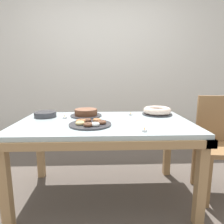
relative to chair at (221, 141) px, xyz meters
name	(u,v)px	position (x,y,z in m)	size (l,w,h in m)	color
ground_plane	(105,195)	(-1.11, -0.04, -0.52)	(12.00, 12.00, 0.00)	#564C44
wall_back	(104,65)	(-1.11, 1.73, 0.78)	(8.00, 0.10, 2.60)	white
dining_table	(104,131)	(-1.11, -0.04, 0.12)	(1.56, 0.92, 0.73)	silver
chair	(221,141)	(0.00, 0.00, 0.00)	(0.47, 0.47, 0.94)	olive
cake_chocolate_round	(86,113)	(-1.29, 0.18, 0.24)	(0.31, 0.31, 0.07)	#333338
cake_golden_bundt	(157,111)	(-0.56, 0.23, 0.25)	(0.30, 0.30, 0.08)	#333338
pastry_platter	(90,124)	(-1.23, -0.19, 0.22)	(0.35, 0.35, 0.04)	#333338
plate_stack	(45,114)	(-1.68, 0.16, 0.24)	(0.21, 0.21, 0.05)	#333338
tealight_near_cakes	(130,114)	(-0.84, 0.20, 0.22)	(0.04, 0.04, 0.04)	silver
tealight_centre	(65,117)	(-1.48, 0.09, 0.22)	(0.04, 0.04, 0.04)	silver
tealight_left_edge	(144,130)	(-0.82, -0.39, 0.22)	(0.04, 0.04, 0.04)	silver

